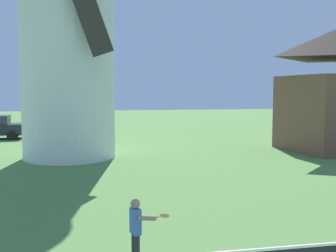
% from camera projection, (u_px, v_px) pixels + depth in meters
% --- Properties ---
extents(windmill, '(9.46, 5.04, 14.05)m').
position_uv_depth(windmill, '(67.00, 21.00, 18.27)').
color(windmill, white).
rests_on(windmill, ground_plane).
extents(player_far, '(0.77, 0.40, 1.21)m').
position_uv_depth(player_far, '(137.00, 226.00, 7.34)').
color(player_far, '#333338').
rests_on(player_far, ground_plane).
extents(parked_car_red, '(4.27, 2.36, 1.56)m').
position_uv_depth(parked_car_red, '(71.00, 126.00, 26.69)').
color(parked_car_red, red).
rests_on(parked_car_red, ground_plane).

